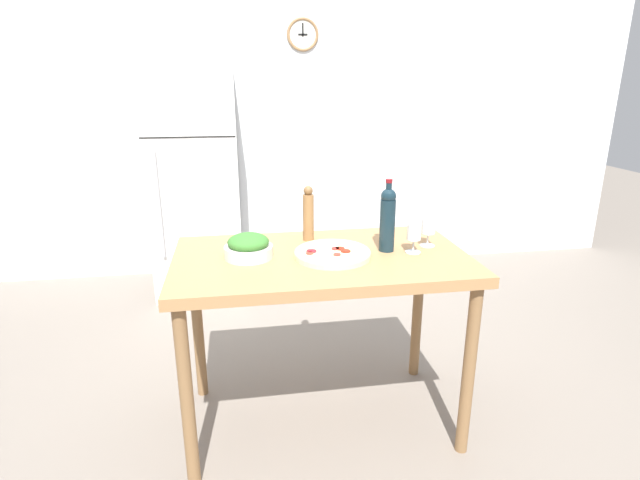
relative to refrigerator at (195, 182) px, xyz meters
name	(u,v)px	position (x,y,z in m)	size (l,w,h in m)	color
ground_plane	(321,419)	(0.69, -1.87, -0.88)	(14.00, 14.00, 0.00)	slate
wall_back	(278,122)	(0.69, 0.39, 0.42)	(6.40, 0.08, 2.60)	silver
refrigerator	(195,182)	(0.00, 0.00, 0.00)	(0.67, 0.71, 1.76)	white
prep_counter	(321,276)	(0.69, -1.87, -0.09)	(1.33, 0.77, 0.89)	#A87A4C
wine_bottle	(388,218)	(1.00, -1.85, 0.16)	(0.07, 0.07, 0.34)	#142833
wine_glass_near	(414,234)	(1.11, -1.90, 0.10)	(0.07, 0.07, 0.14)	silver
wine_glass_far	(428,228)	(1.21, -1.82, 0.10)	(0.07, 0.07, 0.14)	silver
pepper_mill	(308,214)	(0.66, -1.63, 0.14)	(0.05, 0.05, 0.27)	olive
salad_bowl	(249,247)	(0.36, -1.84, 0.06)	(0.22, 0.22, 0.11)	silver
homemade_pizza	(332,253)	(0.74, -1.90, 0.02)	(0.35, 0.35, 0.03)	beige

